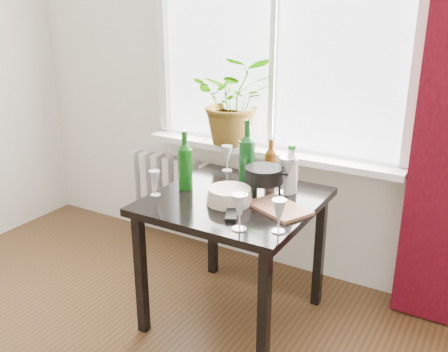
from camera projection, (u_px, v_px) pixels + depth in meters
The scene contains 18 objects.
window at pixel (276, 23), 2.96m from camera, with size 1.72×0.08×1.62m.
windowsill at pixel (267, 152), 3.16m from camera, with size 1.72×0.20×0.04m.
radiator at pixel (176, 193), 3.69m from camera, with size 0.80×0.10×0.55m.
table at pixel (234, 214), 2.68m from camera, with size 0.85×0.85×0.74m.
potted_plant at pixel (235, 100), 3.18m from camera, with size 0.51×0.44×0.57m, color #1D6F1E.
wine_bottle_left at pixel (185, 160), 2.72m from camera, with size 0.08×0.08×0.34m, color #0D470E, non-canonical shape.
wine_bottle_right at pixel (247, 152), 2.78m from camera, with size 0.09×0.09×0.38m, color #0C4113, non-canonical shape.
bottle_amber at pixel (271, 161), 2.83m from camera, with size 0.06×0.06×0.26m, color #652D0B, non-canonical shape.
cleaning_bottle at pixel (291, 169), 2.69m from camera, with size 0.08×0.08×0.27m, color white, non-canonical shape.
wineglass_front_right at pixel (240, 212), 2.26m from camera, with size 0.07×0.07×0.18m, color silver, non-canonical shape.
wineglass_far_right at pixel (279, 216), 2.24m from camera, with size 0.07×0.07×0.16m, color #B7BFC5, non-canonical shape.
wineglass_back_center at pixel (287, 175), 2.68m from camera, with size 0.09×0.09×0.21m, color silver, non-canonical shape.
wineglass_back_left at pixel (227, 158), 3.04m from camera, with size 0.07×0.07×0.16m, color silver, non-canonical shape.
wineglass_front_left at pixel (155, 183), 2.66m from camera, with size 0.06×0.06×0.14m, color silver, non-canonical shape.
plate_stack at pixel (229, 196), 2.57m from camera, with size 0.24×0.24×0.08m, color beige.
fondue_pot at pixel (264, 181), 2.66m from camera, with size 0.23×0.20×0.16m, color black, non-canonical shape.
tv_remote at pixel (232, 213), 2.44m from camera, with size 0.05×0.19×0.02m, color black.
cutting_board at pixel (279, 208), 2.50m from camera, with size 0.31×0.20×0.02m, color #986344.
Camera 1 is at (1.30, -0.60, 1.74)m, focal length 40.00 mm.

